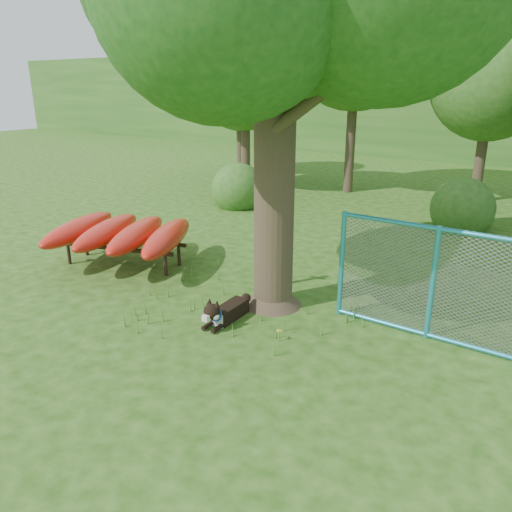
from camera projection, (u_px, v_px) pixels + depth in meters
The scene contains 12 objects.
ground at pixel (207, 326), 8.72m from camera, with size 80.00×80.00×0.00m, color #20480E.
wooden_post at pixel (270, 257), 10.21m from camera, with size 0.33×0.12×1.23m.
kayak_rack at pixel (122, 233), 11.44m from camera, with size 4.03×3.61×1.00m.
husky_dog at pixel (224, 312), 8.80m from camera, with size 0.35×1.28×0.57m.
fence_section at pixel (432, 284), 8.02m from camera, with size 3.30×0.09×3.21m.
wildflower_clump at pixel (279, 332), 8.17m from camera, with size 0.10×0.10×0.21m.
bg_tree_a at pixel (245, 70), 18.52m from camera, with size 4.40×4.40×6.70m.
bg_tree_b at pixel (357, 36), 17.79m from camera, with size 5.20×5.20×8.22m.
bg_tree_c at pixel (492, 81), 16.60m from camera, with size 4.00×4.00×6.12m.
bg_tree_f at pixel (240, 90), 22.44m from camera, with size 3.60×3.60×5.55m.
shrub_left at pixel (238, 206), 17.24m from camera, with size 1.80×1.80×1.80m, color #2B591C.
shrub_mid at pixel (460, 229), 14.58m from camera, with size 1.80×1.80×1.80m, color #2B591C.
Camera 1 is at (5.21, -5.92, 4.01)m, focal length 35.00 mm.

